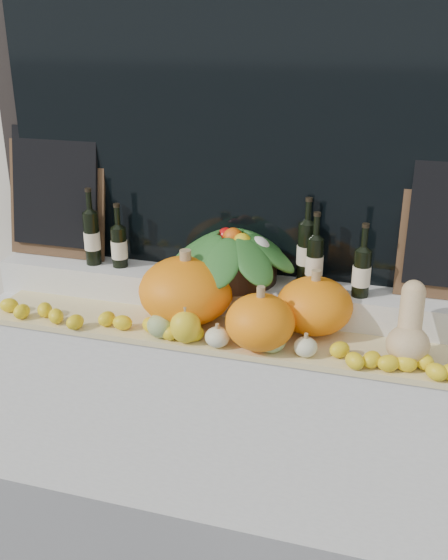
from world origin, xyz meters
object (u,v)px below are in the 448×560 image
Objects in this scene: produce_bowl at (233,254)px; wine_bottle_tall at (306,251)px; pumpkin_left at (186,290)px; butternut_squash at (409,331)px; pumpkin_right at (314,306)px.

produce_bowl is 0.32m from wine_bottle_tall.
butternut_squash is at bearing -4.86° from pumpkin_left.
butternut_squash is 0.79× the size of wine_bottle_tall.
pumpkin_left is 1.36× the size of butternut_squash.
pumpkin_left is at bearing -149.59° from wine_bottle_tall.
pumpkin_right is at bearing -20.02° from produce_bowl.
butternut_squash is at bearing -19.63° from produce_bowl.
pumpkin_right is 0.84× the size of wine_bottle_tall.
pumpkin_left is at bearing -174.24° from pumpkin_right.
produce_bowl reaches higher than pumpkin_right.
produce_bowl is (-0.77, 0.27, 0.13)m from butternut_squash.
pumpkin_left is 1.28× the size of pumpkin_right.
pumpkin_right is (0.54, 0.05, -0.03)m from pumpkin_left.
wine_bottle_tall is (-0.46, 0.35, 0.15)m from butternut_squash.
pumpkin_right is at bearing 160.76° from butternut_squash.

